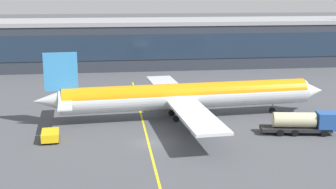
{
  "coord_description": "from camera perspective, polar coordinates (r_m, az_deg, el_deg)",
  "views": [
    {
      "loc": [
        -5.1,
        -58.05,
        20.39
      ],
      "look_at": [
        3.6,
        9.64,
        4.5
      ],
      "focal_mm": 48.04,
      "sensor_mm": 36.0,
      "label": 1
    }
  ],
  "objects": [
    {
      "name": "ground_plane",
      "position": [
        61.74,
        -2.19,
        -6.19
      ],
      "size": [
        700.0,
        700.0,
        0.0
      ],
      "primitive_type": "plane",
      "color": "#47494F"
    },
    {
      "name": "apron_lead_in_line",
      "position": [
        63.6,
        -2.65,
        -5.6
      ],
      "size": [
        0.58,
        80.0,
        0.01
      ],
      "primitive_type": "cube",
      "rotation": [
        0.0,
        0.0,
        0.0
      ],
      "color": "yellow",
      "rests_on": "ground_plane"
    },
    {
      "name": "terminal_building",
      "position": [
        124.85,
        -7.94,
        6.48
      ],
      "size": [
        197.75,
        22.26,
        12.48
      ],
      "color": "#2D333D",
      "rests_on": "ground_plane"
    },
    {
      "name": "main_airliner",
      "position": [
        72.63,
        2.39,
        -0.17
      ],
      "size": [
        48.09,
        38.4,
        11.3
      ],
      "color": "silver",
      "rests_on": "ground_plane"
    },
    {
      "name": "fuel_tanker",
      "position": [
        67.96,
        16.85,
        -3.4
      ],
      "size": [
        11.06,
        4.19,
        3.25
      ],
      "color": "#232326",
      "rests_on": "ground_plane"
    },
    {
      "name": "pushback_tug",
      "position": [
        64.43,
        -14.71,
        -4.99
      ],
      "size": [
        2.6,
        3.97,
        1.4
      ],
      "color": "yellow",
      "rests_on": "ground_plane"
    }
  ]
}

